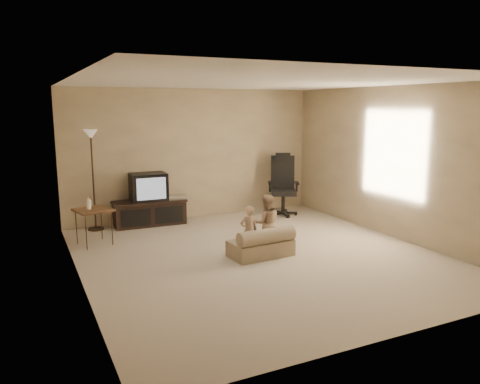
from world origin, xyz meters
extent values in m
plane|color=#AF9F8B|center=(0.00, 0.00, 0.00)|extent=(5.50, 5.50, 0.00)
plane|color=white|center=(0.00, 0.00, 2.50)|extent=(5.50, 5.50, 0.00)
plane|color=#C6B189|center=(0.00, 2.75, 1.25)|extent=(5.00, 0.00, 5.00)
plane|color=#C6B189|center=(0.00, -2.75, 1.25)|extent=(5.00, 0.00, 5.00)
plane|color=#C6B189|center=(-2.50, 0.00, 1.25)|extent=(0.00, 5.50, 5.50)
plane|color=#C6B189|center=(2.50, 0.00, 1.25)|extent=(0.00, 5.50, 5.50)
cube|color=black|center=(-0.97, 2.49, 0.21)|extent=(1.30, 0.49, 0.41)
cube|color=black|center=(-0.97, 2.49, 0.44)|extent=(1.34, 0.53, 0.04)
cube|color=black|center=(-1.28, 2.26, 0.21)|extent=(0.53, 0.03, 0.31)
cube|color=black|center=(-0.68, 2.25, 0.21)|extent=(0.53, 0.03, 0.31)
cube|color=black|center=(-0.97, 2.51, 0.71)|extent=(0.65, 0.48, 0.51)
cube|color=white|center=(-0.98, 2.27, 0.71)|extent=(0.53, 0.02, 0.39)
cube|color=silver|center=(-0.47, 2.43, 0.49)|extent=(0.37, 0.27, 0.06)
cylinder|color=black|center=(1.64, 2.07, 0.25)|extent=(0.07, 0.07, 0.39)
cube|color=black|center=(1.64, 2.07, 0.47)|extent=(0.66, 0.66, 0.09)
cube|color=black|center=(1.75, 2.29, 0.84)|extent=(0.50, 0.37, 0.69)
cube|color=black|center=(1.75, 2.29, 1.16)|extent=(0.31, 0.22, 0.16)
cube|color=black|center=(1.40, 2.19, 0.66)|extent=(0.18, 0.28, 0.04)
cube|color=black|center=(1.88, 1.96, 0.66)|extent=(0.18, 0.28, 0.04)
cube|color=brown|center=(-2.09, 1.63, 0.56)|extent=(0.63, 0.63, 0.03)
cylinder|color=#2F2015|center=(-2.25, 1.38, 0.28)|extent=(0.01, 0.01, 0.57)
cylinder|color=#2F2015|center=(-1.84, 1.48, 0.28)|extent=(0.01, 0.01, 0.57)
cylinder|color=#2F2015|center=(-2.34, 1.79, 0.28)|extent=(0.01, 0.01, 0.57)
cylinder|color=#2F2015|center=(-1.94, 1.88, 0.28)|extent=(0.01, 0.01, 0.57)
cylinder|color=silver|center=(-2.15, 1.66, 0.65)|extent=(0.07, 0.07, 0.15)
cone|color=beige|center=(-2.15, 1.66, 0.75)|extent=(0.06, 0.06, 0.05)
cylinder|color=#2F2015|center=(-1.94, 2.55, 0.01)|extent=(0.28, 0.28, 0.03)
cylinder|color=#2F2015|center=(-1.94, 2.55, 0.85)|extent=(0.03, 0.03, 1.68)
cone|color=beige|center=(-1.94, 2.55, 1.69)|extent=(0.24, 0.24, 0.16)
cube|color=tan|center=(0.01, -0.02, 0.12)|extent=(0.94, 0.55, 0.24)
cylinder|color=tan|center=(0.03, -0.18, 0.34)|extent=(0.90, 0.28, 0.22)
imported|color=tan|center=(-0.12, 0.10, 0.37)|extent=(0.29, 0.22, 0.74)
imported|color=tan|center=(0.21, 0.16, 0.44)|extent=(0.47, 0.35, 0.87)
camera|label=1|loc=(-3.11, -5.84, 2.17)|focal=35.00mm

